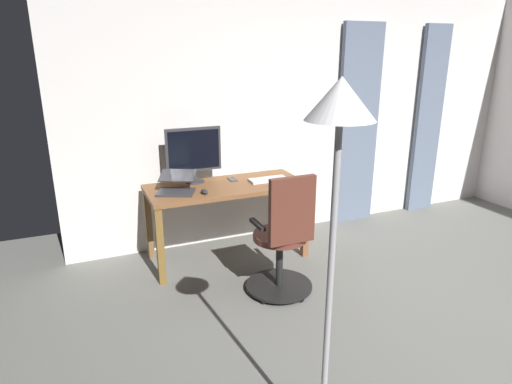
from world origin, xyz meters
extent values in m
plane|color=slate|center=(0.00, 0.00, 0.00)|extent=(6.90, 6.90, 0.00)
cube|color=silver|center=(0.00, -2.65, 1.28)|extent=(5.30, 0.10, 2.56)
cube|color=slate|center=(-1.54, -2.54, 1.11)|extent=(0.36, 0.06, 2.22)
cube|color=slate|center=(-0.52, -2.54, 1.11)|extent=(0.50, 0.06, 2.22)
cube|color=brown|center=(1.18, -2.18, 0.71)|extent=(1.48, 0.64, 0.04)
cube|color=brown|center=(0.48, -1.90, 0.35)|extent=(0.06, 0.06, 0.69)
cube|color=brown|center=(1.88, -1.90, 0.35)|extent=(0.06, 0.06, 0.69)
cube|color=brown|center=(0.48, -2.46, 0.35)|extent=(0.06, 0.06, 0.69)
cube|color=brown|center=(1.88, -2.46, 0.35)|extent=(0.06, 0.06, 0.69)
cylinder|color=black|center=(0.99, -1.41, 0.04)|extent=(0.56, 0.56, 0.02)
sphere|color=black|center=(0.73, -1.41, 0.03)|extent=(0.05, 0.05, 0.05)
sphere|color=black|center=(0.91, -1.66, 0.03)|extent=(0.05, 0.05, 0.05)
sphere|color=black|center=(1.20, -1.56, 0.03)|extent=(0.05, 0.05, 0.05)
sphere|color=black|center=(1.20, -1.26, 0.03)|extent=(0.05, 0.05, 0.05)
sphere|color=black|center=(0.91, -1.17, 0.03)|extent=(0.05, 0.05, 0.05)
cylinder|color=black|center=(0.99, -1.41, 0.25)|extent=(0.06, 0.06, 0.43)
cylinder|color=brown|center=(0.99, -1.41, 0.49)|extent=(0.44, 0.44, 0.05)
cube|color=#582C20|center=(0.99, -1.21, 0.78)|extent=(0.37, 0.05, 0.53)
cube|color=black|center=(1.19, -1.41, 0.63)|extent=(0.04, 0.24, 0.03)
cube|color=black|center=(0.79, -1.41, 0.63)|extent=(0.04, 0.24, 0.03)
cylinder|color=#333338|center=(1.42, -2.38, 0.74)|extent=(0.18, 0.18, 0.01)
cylinder|color=#333338|center=(1.42, -2.38, 0.79)|extent=(0.04, 0.04, 0.10)
cube|color=#333338|center=(1.42, -2.39, 1.05)|extent=(0.52, 0.03, 0.41)
cube|color=black|center=(1.42, -2.37, 1.05)|extent=(0.48, 0.01, 0.36)
cube|color=silver|center=(0.76, -2.15, 0.75)|extent=(0.37, 0.15, 0.02)
cube|color=#333338|center=(1.67, -2.11, 0.74)|extent=(0.38, 0.34, 0.02)
cube|color=#333338|center=(1.62, -2.22, 0.87)|extent=(0.38, 0.33, 0.06)
ellipsoid|color=#232328|center=(1.44, -2.01, 0.75)|extent=(0.06, 0.10, 0.04)
cube|color=#333338|center=(1.07, -2.32, 0.74)|extent=(0.08, 0.15, 0.01)
cylinder|color=#A5A5A8|center=(1.47, 0.07, 0.83)|extent=(0.03, 0.03, 1.66)
cone|color=white|center=(1.47, 0.07, 1.75)|extent=(0.29, 0.29, 0.17)
camera|label=1|loc=(2.45, 1.55, 1.93)|focal=30.88mm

